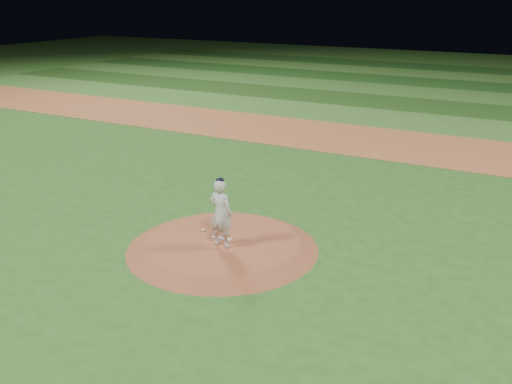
% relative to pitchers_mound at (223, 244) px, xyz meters
% --- Properties ---
extents(ground, '(120.00, 120.00, 0.00)m').
position_rel_pitchers_mound_xyz_m(ground, '(0.00, 0.00, -0.12)').
color(ground, '#285A1D').
rests_on(ground, ground).
extents(infield_dirt_band, '(70.00, 6.00, 0.02)m').
position_rel_pitchers_mound_xyz_m(infield_dirt_band, '(0.00, 14.00, -0.12)').
color(infield_dirt_band, '#A25B32').
rests_on(infield_dirt_band, ground).
extents(outfield_stripe_0, '(70.00, 5.00, 0.02)m').
position_rel_pitchers_mound_xyz_m(outfield_stripe_0, '(0.00, 19.50, -0.12)').
color(outfield_stripe_0, '#376D27').
rests_on(outfield_stripe_0, ground).
extents(outfield_stripe_1, '(70.00, 5.00, 0.02)m').
position_rel_pitchers_mound_xyz_m(outfield_stripe_1, '(0.00, 24.50, -0.12)').
color(outfield_stripe_1, '#1D4315').
rests_on(outfield_stripe_1, ground).
extents(outfield_stripe_2, '(70.00, 5.00, 0.02)m').
position_rel_pitchers_mound_xyz_m(outfield_stripe_2, '(0.00, 29.50, -0.12)').
color(outfield_stripe_2, '#326524').
rests_on(outfield_stripe_2, ground).
extents(outfield_stripe_3, '(70.00, 5.00, 0.02)m').
position_rel_pitchers_mound_xyz_m(outfield_stripe_3, '(0.00, 34.50, -0.12)').
color(outfield_stripe_3, '#1A4415').
rests_on(outfield_stripe_3, ground).
extents(outfield_stripe_4, '(70.00, 5.00, 0.02)m').
position_rel_pitchers_mound_xyz_m(outfield_stripe_4, '(0.00, 39.50, -0.12)').
color(outfield_stripe_4, '#356926').
rests_on(outfield_stripe_4, ground).
extents(outfield_stripe_5, '(70.00, 5.00, 0.02)m').
position_rel_pitchers_mound_xyz_m(outfield_stripe_5, '(0.00, 44.50, -0.12)').
color(outfield_stripe_5, '#184215').
rests_on(outfield_stripe_5, ground).
extents(pitchers_mound, '(5.50, 5.50, 0.25)m').
position_rel_pitchers_mound_xyz_m(pitchers_mound, '(0.00, 0.00, 0.00)').
color(pitchers_mound, brown).
rests_on(pitchers_mound, ground).
extents(pitching_rubber, '(0.61, 0.22, 0.03)m').
position_rel_pitchers_mound_xyz_m(pitching_rubber, '(-0.09, 0.09, 0.14)').
color(pitching_rubber, beige).
rests_on(pitching_rubber, pitchers_mound).
extents(rosin_bag, '(0.12, 0.12, 0.06)m').
position_rel_pitchers_mound_xyz_m(rosin_bag, '(-0.87, 0.32, 0.16)').
color(rosin_bag, silver).
rests_on(rosin_bag, pitchers_mound).
extents(pitcher_on_mound, '(0.73, 0.49, 2.01)m').
position_rel_pitchers_mound_xyz_m(pitcher_on_mound, '(0.16, -0.32, 1.11)').
color(pitcher_on_mound, silver).
rests_on(pitcher_on_mound, pitchers_mound).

